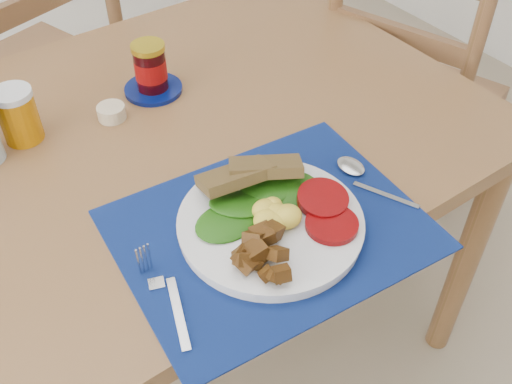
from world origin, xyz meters
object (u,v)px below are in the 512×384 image
Objects in this scene: chair_far at (31,44)px; breakfast_plate at (269,223)px; jam_on_saucer at (151,71)px; chair_end at (410,68)px; juice_glass at (19,117)px.

breakfast_plate is at bearing 75.09° from chair_far.
chair_far is 10.35× the size of jam_on_saucer.
juice_glass is (-1.00, 0.08, 0.22)m from chair_end.
breakfast_plate is 2.95× the size of juice_glass.
chair_end is 1.03m from juice_glass.
juice_glass is at bearing 67.74° from chair_end.
chair_end reaches higher than breakfast_plate.
chair_far is at bearing 109.67° from breakfast_plate.
juice_glass is at bearing 179.58° from jam_on_saucer.
chair_far is 0.63m from juice_glass.
juice_glass is at bearing 133.59° from breakfast_plate.
chair_far is 1.06m from breakfast_plate.
juice_glass is (-0.19, -0.57, 0.18)m from chair_far.
chair_far is 1.05m from chair_end.
jam_on_saucer is at bearing 81.29° from chair_far.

